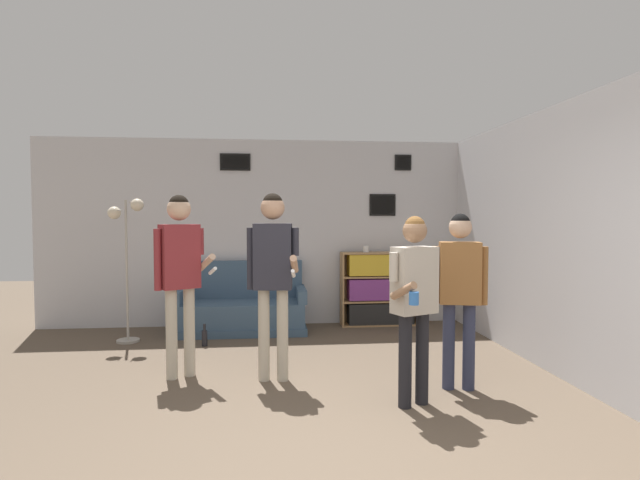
{
  "coord_description": "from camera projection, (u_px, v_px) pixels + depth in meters",
  "views": [
    {
      "loc": [
        -0.37,
        -2.9,
        1.58
      ],
      "look_at": [
        0.15,
        2.21,
        1.34
      ],
      "focal_mm": 28.0,
      "sensor_mm": 36.0,
      "label": 1
    }
  ],
  "objects": [
    {
      "name": "couch",
      "position": [
        241.0,
        309.0,
        6.91
      ],
      "size": [
        1.77,
        0.8,
        0.95
      ],
      "color": "#3D5670",
      "rests_on": "ground_plane"
    },
    {
      "name": "wall_back",
      "position": [
        295.0,
        232.0,
        7.34
      ],
      "size": [
        7.32,
        0.08,
        2.7
      ],
      "color": "silver",
      "rests_on": "ground_plane"
    },
    {
      "name": "person_spectator_near_bookshelf",
      "position": [
        460.0,
        283.0,
        4.54
      ],
      "size": [
        0.49,
        0.28,
        1.61
      ],
      "color": "#2D334C",
      "rests_on": "ground_plane"
    },
    {
      "name": "person_watcher_holding_cup",
      "position": [
        414.0,
        291.0,
        4.14
      ],
      "size": [
        0.47,
        0.52,
        1.59
      ],
      "color": "black",
      "rests_on": "ground_plane"
    },
    {
      "name": "person_player_foreground_center",
      "position": [
        273.0,
        264.0,
        4.77
      ],
      "size": [
        0.5,
        0.51,
        1.81
      ],
      "color": "#B7AD99",
      "rests_on": "ground_plane"
    },
    {
      "name": "wall_right",
      "position": [
        536.0,
        238.0,
        5.37
      ],
      "size": [
        0.06,
        6.81,
        2.7
      ],
      "color": "silver",
      "rests_on": "ground_plane"
    },
    {
      "name": "floor_lamp",
      "position": [
        126.0,
        242.0,
        6.25
      ],
      "size": [
        0.44,
        0.28,
        1.81
      ],
      "color": "#ADA89E",
      "rests_on": "ground_plane"
    },
    {
      "name": "bottle_on_floor",
      "position": [
        205.0,
        337.0,
        6.11
      ],
      "size": [
        0.07,
        0.07,
        0.27
      ],
      "color": "black",
      "rests_on": "ground_plane"
    },
    {
      "name": "drinking_cup",
      "position": [
        366.0,
        249.0,
        7.24
      ],
      "size": [
        0.08,
        0.08,
        0.09
      ],
      "color": "white",
      "rests_on": "bookshelf"
    },
    {
      "name": "bookshelf",
      "position": [
        380.0,
        289.0,
        7.29
      ],
      "size": [
        1.16,
        0.3,
        1.07
      ],
      "color": "#A87F51",
      "rests_on": "ground_plane"
    },
    {
      "name": "ground_plane",
      "position": [
        333.0,
        480.0,
        2.99
      ],
      "size": [
        20.0,
        20.0,
        0.0
      ],
      "primitive_type": "plane",
      "color": "brown"
    },
    {
      "name": "person_player_foreground_left",
      "position": [
        180.0,
        264.0,
        4.87
      ],
      "size": [
        0.6,
        0.39,
        1.8
      ],
      "color": "#B7AD99",
      "rests_on": "ground_plane"
    }
  ]
}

